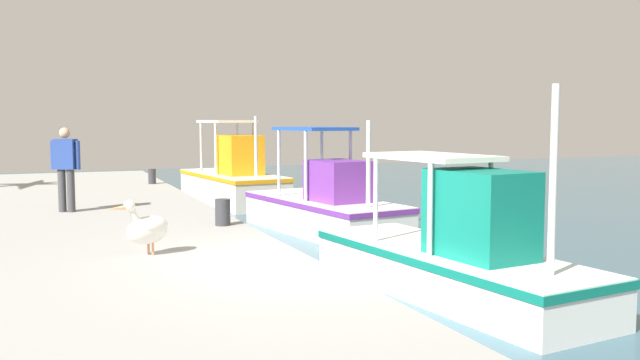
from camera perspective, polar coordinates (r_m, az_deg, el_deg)
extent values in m
cube|color=silver|center=(22.34, -7.41, -0.69)|extent=(5.41, 2.45, 1.00)
cube|color=orange|center=(22.31, -7.42, 0.38)|extent=(5.46, 2.49, 0.12)
cube|color=orange|center=(21.65, -6.81, 2.12)|extent=(1.58, 1.28, 1.25)
cylinder|color=silver|center=(23.13, -10.01, 2.76)|extent=(0.08, 0.08, 1.65)
cylinder|color=silver|center=(23.58, -7.02, 2.84)|extent=(0.08, 0.08, 1.65)
cylinder|color=silver|center=(21.80, -8.81, 2.64)|extent=(0.08, 0.08, 1.65)
cylinder|color=silver|center=(22.28, -5.66, 2.72)|extent=(0.08, 0.08, 1.65)
cube|color=silver|center=(22.67, -7.91, 4.93)|extent=(2.26, 1.60, 0.08)
cylinder|color=silver|center=(20.43, -5.44, 2.80)|extent=(0.10, 0.10, 1.85)
torus|color=orange|center=(21.82, -5.24, 2.16)|extent=(0.55, 0.16, 0.54)
cube|color=white|center=(16.45, 0.30, -3.01)|extent=(5.25, 2.54, 0.83)
cube|color=#723399|center=(16.41, 0.30, -1.85)|extent=(5.30, 2.58, 0.12)
cube|color=#723399|center=(15.81, 1.49, -0.07)|extent=(1.56, 1.28, 0.96)
cylinder|color=silver|center=(17.00, -3.49, 1.44)|extent=(0.08, 0.08, 1.65)
cylinder|color=silver|center=(17.61, 0.14, 1.58)|extent=(0.08, 0.08, 1.65)
cylinder|color=silver|center=(15.81, -1.22, 1.18)|extent=(0.08, 0.08, 1.65)
cylinder|color=silver|center=(16.47, 2.59, 1.33)|extent=(0.08, 0.08, 1.65)
cube|color=#1E4CB2|center=(16.68, -0.50, 4.36)|extent=(2.22, 1.61, 0.08)
cylinder|color=silver|center=(14.73, 4.11, 1.36)|extent=(0.10, 0.10, 1.90)
torus|color=orange|center=(16.06, 3.44, 0.00)|extent=(0.55, 0.18, 0.54)
cube|color=white|center=(10.85, 10.88, -7.65)|extent=(5.51, 2.31, 0.72)
cube|color=#0F7260|center=(10.79, 10.91, -6.20)|extent=(5.55, 2.35, 0.12)
cube|color=#0F7260|center=(10.17, 13.39, -2.80)|extent=(1.61, 1.18, 1.29)
cylinder|color=silver|center=(11.27, 4.73, -1.66)|extent=(0.08, 0.08, 1.39)
cylinder|color=silver|center=(11.96, 9.45, -1.32)|extent=(0.08, 0.08, 1.39)
cylinder|color=silver|center=(10.11, 9.28, -2.49)|extent=(0.08, 0.08, 1.39)
cylinder|color=silver|center=(10.88, 14.18, -2.05)|extent=(0.08, 0.08, 1.39)
cube|color=silver|center=(10.97, 9.43, 1.95)|extent=(2.30, 1.49, 0.08)
cylinder|color=silver|center=(9.17, 19.11, -0.05)|extent=(0.10, 0.10, 2.48)
cylinder|color=tan|center=(10.11, -14.29, -5.46)|extent=(0.04, 0.04, 0.22)
cylinder|color=tan|center=(10.01, -13.94, -5.56)|extent=(0.04, 0.04, 0.22)
ellipsoid|color=white|center=(9.99, -14.40, -4.13)|extent=(0.54, 0.71, 0.40)
ellipsoid|color=silver|center=(10.01, -14.16, -3.77)|extent=(0.55, 0.64, 0.28)
cylinder|color=white|center=(9.86, -15.37, -2.98)|extent=(0.16, 0.21, 0.27)
sphere|color=white|center=(9.80, -15.81, -2.10)|extent=(0.21, 0.21, 0.16)
cone|color=#F2B272|center=(9.71, -16.84, -2.31)|extent=(0.18, 0.30, 0.07)
cylinder|color=#3F3F42|center=(15.22, -20.97, -0.83)|extent=(0.16, 0.16, 0.90)
cylinder|color=#3F3F42|center=(15.12, -20.30, -0.85)|extent=(0.16, 0.16, 0.90)
cube|color=navy|center=(15.12, -20.73, 2.06)|extent=(0.43, 0.51, 0.63)
cylinder|color=navy|center=(15.25, -21.64, 1.98)|extent=(0.10, 0.10, 0.60)
cylinder|color=navy|center=(14.99, -19.79, 1.99)|extent=(0.10, 0.10, 0.60)
sphere|color=tan|center=(15.10, -20.78, 3.75)|extent=(0.22, 0.22, 0.22)
cylinder|color=#333338|center=(21.11, -14.00, 0.30)|extent=(0.23, 0.23, 0.46)
cylinder|color=#333338|center=(12.54, -8.22, -2.71)|extent=(0.28, 0.28, 0.49)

